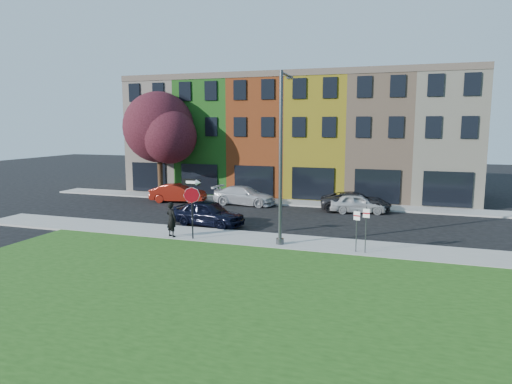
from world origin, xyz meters
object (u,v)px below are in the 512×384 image
(man, at_px, (171,219))
(street_lamp, at_px, (281,158))
(stop_sign, at_px, (192,196))
(sedan_near, at_px, (208,213))

(man, height_order, street_lamp, street_lamp)
(man, distance_m, street_lamp, 6.96)
(man, xyz_separation_m, street_lamp, (6.04, 0.53, 3.42))
(stop_sign, xyz_separation_m, man, (-1.30, 0.07, -1.34))
(sedan_near, bearing_deg, street_lamp, -108.92)
(sedan_near, bearing_deg, stop_sign, -158.67)
(sedan_near, relative_size, street_lamp, 0.56)
(stop_sign, relative_size, sedan_near, 0.67)
(stop_sign, relative_size, man, 1.69)
(sedan_near, xyz_separation_m, street_lamp, (5.45, -3.05, 3.72))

